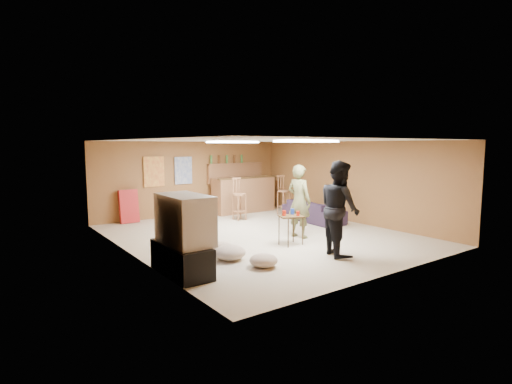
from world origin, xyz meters
TOP-DOWN VIEW (x-y plane):
  - ground at (0.00, 0.00)m, footprint 7.00×7.00m
  - ceiling at (0.00, 0.00)m, footprint 6.00×7.00m
  - wall_back at (0.00, 3.50)m, footprint 6.00×0.02m
  - wall_front at (0.00, -3.50)m, footprint 6.00×0.02m
  - wall_left at (-3.00, 0.00)m, footprint 0.02×7.00m
  - wall_right at (3.00, 0.00)m, footprint 0.02×7.00m
  - tv_stand at (-2.72, -1.50)m, footprint 0.55×1.30m
  - dvd_box at (-2.50, -1.50)m, footprint 0.35×0.50m
  - tv_body at (-2.65, -1.50)m, footprint 0.60×1.10m
  - tv_screen at (-2.34, -1.50)m, footprint 0.02×0.95m
  - bar_counter at (1.50, 2.95)m, footprint 2.00×0.60m
  - bar_lip at (1.50, 2.70)m, footprint 2.10×0.12m
  - bar_shelf at (1.50, 3.40)m, footprint 2.00×0.18m
  - bar_backing at (1.50, 3.42)m, footprint 2.00×0.14m
  - poster_left at (-1.20, 3.46)m, footprint 0.60×0.03m
  - poster_right at (-0.30, 3.46)m, footprint 0.55×0.03m
  - folding_chair_stack at (-2.00, 3.30)m, footprint 0.50×0.26m
  - ceiling_panel_front at (0.00, -1.50)m, footprint 1.20×0.60m
  - ceiling_panel_back at (0.00, 1.20)m, footprint 1.20×0.60m
  - person_olive at (0.59, -0.66)m, footprint 0.50×0.67m
  - person_black at (0.23, -2.20)m, footprint 0.97×1.08m
  - sofa at (2.21, 0.56)m, footprint 0.87×1.96m
  - tray_table at (-0.02, -1.08)m, footprint 0.58×0.53m
  - cup_red_near at (-0.14, -1.00)m, footprint 0.09×0.09m
  - cup_red_far at (0.08, -1.19)m, footprint 0.08×0.08m
  - cup_blue at (0.12, -0.97)m, footprint 0.10×0.10m
  - bar_stool_left at (0.66, 1.92)m, footprint 0.47×0.47m
  - bar_stool_right at (2.24, 1.88)m, footprint 0.41×0.41m
  - cushion_near_tv at (-1.64, -1.26)m, footprint 0.63×0.63m
  - cushion_mid at (-1.49, -0.73)m, footprint 0.48×0.48m
  - cushion_far at (-1.40, -1.97)m, footprint 0.65×0.65m
  - bottle_row at (1.16, 3.38)m, footprint 1.20×0.08m

SIDE VIEW (x-z plane):
  - ground at x=0.00m, z-range 0.00..0.00m
  - cushion_mid at x=-1.49m, z-range 0.00..0.20m
  - cushion_far at x=-1.40m, z-range 0.00..0.22m
  - cushion_near_tv at x=-1.64m, z-range 0.00..0.27m
  - dvd_box at x=-2.50m, z-range 0.11..0.19m
  - tv_stand at x=-2.72m, z-range 0.00..0.50m
  - sofa at x=2.21m, z-range 0.00..0.56m
  - tray_table at x=-0.02m, z-range 0.00..0.62m
  - folding_chair_stack at x=-2.00m, z-range -0.01..0.91m
  - bar_counter at x=1.50m, z-range 0.00..1.10m
  - bar_stool_left at x=0.66m, z-range 0.00..1.18m
  - bar_stool_right at x=2.24m, z-range 0.00..1.27m
  - cup_red_far at x=0.08m, z-range 0.62..0.73m
  - cup_red_near at x=-0.14m, z-range 0.62..0.74m
  - cup_blue at x=0.12m, z-range 0.62..0.74m
  - person_olive at x=0.59m, z-range 0.00..1.66m
  - tv_body at x=-2.65m, z-range 0.50..1.30m
  - tv_screen at x=-2.34m, z-range 0.57..1.23m
  - person_black at x=0.23m, z-range 0.00..1.81m
  - wall_back at x=0.00m, z-range 0.00..2.20m
  - wall_front at x=0.00m, z-range 0.00..2.20m
  - wall_left at x=-3.00m, z-range 0.00..2.20m
  - wall_right at x=3.00m, z-range 0.00..2.20m
  - bar_lip at x=1.50m, z-range 1.08..1.12m
  - bar_backing at x=1.50m, z-range 0.90..1.50m
  - poster_left at x=-1.20m, z-range 0.93..1.78m
  - poster_right at x=-0.30m, z-range 0.95..1.75m
  - bar_shelf at x=1.50m, z-range 1.48..1.52m
  - bottle_row at x=1.16m, z-range 1.52..1.78m
  - ceiling_panel_front at x=0.00m, z-range 2.15..2.19m
  - ceiling_panel_back at x=0.00m, z-range 2.15..2.19m
  - ceiling at x=0.00m, z-range 2.19..2.21m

